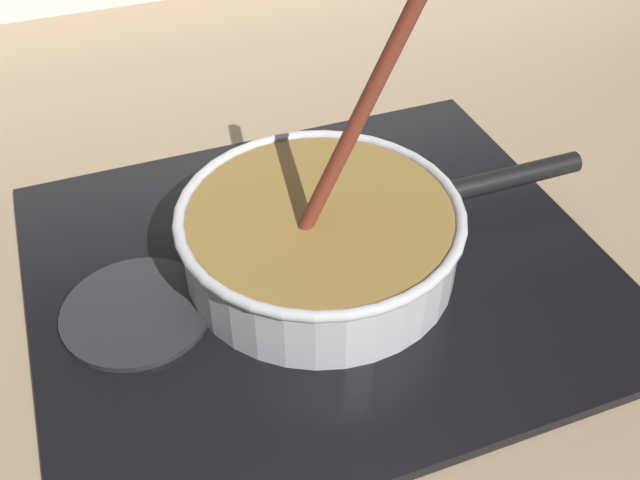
% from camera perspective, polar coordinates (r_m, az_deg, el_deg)
% --- Properties ---
extents(ground, '(2.40, 1.60, 0.04)m').
position_cam_1_polar(ground, '(0.70, -4.15, -8.49)').
color(ground, '#9E8466').
extents(hob_plate, '(0.56, 0.48, 0.01)m').
position_cam_1_polar(hob_plate, '(0.73, -0.00, -2.35)').
color(hob_plate, black).
rests_on(hob_plate, ground).
extents(burner_ring, '(0.20, 0.20, 0.01)m').
position_cam_1_polar(burner_ring, '(0.73, -0.00, -1.78)').
color(burner_ring, '#592D0C').
rests_on(burner_ring, hob_plate).
extents(spare_burner, '(0.14, 0.14, 0.01)m').
position_cam_1_polar(spare_burner, '(0.70, -14.14, -5.40)').
color(spare_burner, '#262628').
rests_on(spare_burner, hob_plate).
extents(cooking_pan, '(0.43, 0.28, 0.28)m').
position_cam_1_polar(cooking_pan, '(0.70, 0.13, 0.35)').
color(cooking_pan, silver).
rests_on(cooking_pan, hob_plate).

